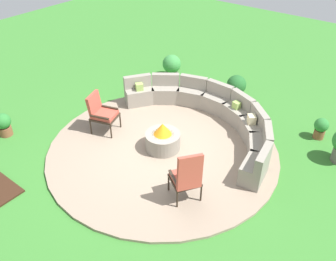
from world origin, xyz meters
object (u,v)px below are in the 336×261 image
(lounge_chair_front_left, at_px, (101,112))
(fire_pit, at_px, (163,139))
(potted_plant_3, at_px, (172,65))
(potted_plant_0, at_px, (3,124))
(potted_plant_1, at_px, (321,127))
(curved_stone_bench, at_px, (211,114))
(lounge_chair_front_right, at_px, (187,176))
(potted_plant_4, at_px, (236,87))

(lounge_chair_front_left, bearing_deg, fire_pit, 83.38)
(potted_plant_3, bearing_deg, lounge_chair_front_left, -81.25)
(fire_pit, bearing_deg, potted_plant_0, -151.13)
(fire_pit, height_order, lounge_chair_front_left, lounge_chair_front_left)
(lounge_chair_front_left, xyz_separation_m, potted_plant_1, (4.40, 3.08, -0.28))
(curved_stone_bench, xyz_separation_m, lounge_chair_front_right, (1.04, -2.55, 0.27))
(curved_stone_bench, distance_m, lounge_chair_front_left, 2.76)
(potted_plant_4, bearing_deg, lounge_chair_front_right, -73.81)
(potted_plant_0, distance_m, potted_plant_3, 5.32)
(potted_plant_4, bearing_deg, potted_plant_0, -125.94)
(curved_stone_bench, height_order, lounge_chair_front_left, lounge_chair_front_left)
(fire_pit, height_order, potted_plant_0, fire_pit)
(lounge_chair_front_left, height_order, lounge_chair_front_right, lounge_chair_front_right)
(fire_pit, xyz_separation_m, lounge_chair_front_left, (-1.66, -0.33, 0.27))
(lounge_chair_front_left, distance_m, potted_plant_1, 5.38)
(fire_pit, relative_size, lounge_chair_front_right, 0.71)
(potted_plant_0, bearing_deg, potted_plant_1, 36.90)
(potted_plant_3, bearing_deg, fire_pit, -55.70)
(curved_stone_bench, distance_m, potted_plant_3, 3.06)
(lounge_chair_front_right, relative_size, potted_plant_1, 2.10)
(fire_pit, xyz_separation_m, lounge_chair_front_right, (1.38, -0.99, 0.32))
(curved_stone_bench, xyz_separation_m, potted_plant_1, (2.39, 1.20, -0.06))
(potted_plant_0, distance_m, potted_plant_4, 6.25)
(lounge_chair_front_left, relative_size, potted_plant_1, 1.82)
(potted_plant_0, height_order, potted_plant_4, potted_plant_4)
(potted_plant_3, xyz_separation_m, potted_plant_4, (2.39, -0.10, 0.03))
(lounge_chair_front_left, relative_size, potted_plant_4, 1.30)
(potted_plant_3, bearing_deg, lounge_chair_front_right, -49.71)
(potted_plant_0, relative_size, potted_plant_3, 0.83)
(fire_pit, distance_m, curved_stone_bench, 1.59)
(fire_pit, height_order, lounge_chair_front_right, lounge_chair_front_right)
(curved_stone_bench, bearing_deg, lounge_chair_front_right, -67.87)
(potted_plant_1, bearing_deg, curved_stone_bench, -153.45)
(lounge_chair_front_right, distance_m, potted_plant_0, 4.97)
(potted_plant_1, relative_size, potted_plant_3, 0.76)
(potted_plant_1, bearing_deg, lounge_chair_front_right, -109.92)
(fire_pit, bearing_deg, lounge_chair_front_right, -35.77)
(lounge_chair_front_left, bearing_deg, potted_plant_4, 134.11)
(lounge_chair_front_right, bearing_deg, fire_pit, 86.82)
(curved_stone_bench, xyz_separation_m, potted_plant_4, (-0.16, 1.58, 0.05))
(fire_pit, bearing_deg, curved_stone_bench, 77.56)
(curved_stone_bench, height_order, potted_plant_1, curved_stone_bench)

